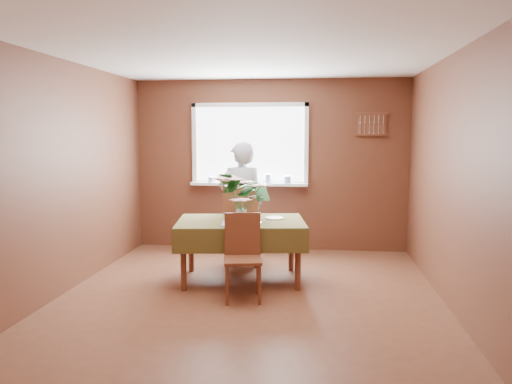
# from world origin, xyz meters

# --- Properties ---
(floor) EXTENTS (4.50, 4.50, 0.00)m
(floor) POSITION_xyz_m (0.00, 0.00, 0.00)
(floor) COLOR brown
(floor) RESTS_ON ground
(ceiling) EXTENTS (4.50, 4.50, 0.00)m
(ceiling) POSITION_xyz_m (0.00, 0.00, 2.50)
(ceiling) COLOR white
(ceiling) RESTS_ON wall_back
(wall_back) EXTENTS (4.00, 0.00, 4.00)m
(wall_back) POSITION_xyz_m (0.00, 2.25, 1.25)
(wall_back) COLOR brown
(wall_back) RESTS_ON floor
(wall_front) EXTENTS (4.00, 0.00, 4.00)m
(wall_front) POSITION_xyz_m (0.00, -2.25, 1.25)
(wall_front) COLOR brown
(wall_front) RESTS_ON floor
(wall_left) EXTENTS (0.00, 4.50, 4.50)m
(wall_left) POSITION_xyz_m (-2.00, 0.00, 1.25)
(wall_left) COLOR brown
(wall_left) RESTS_ON floor
(wall_right) EXTENTS (0.00, 4.50, 4.50)m
(wall_right) POSITION_xyz_m (2.00, 0.00, 1.25)
(wall_right) COLOR brown
(wall_right) RESTS_ON floor
(window_assembly) EXTENTS (1.72, 0.20, 1.22)m
(window_assembly) POSITION_xyz_m (-0.29, 2.20, 1.35)
(window_assembly) COLOR white
(window_assembly) RESTS_ON wall_back
(spoon_rack) EXTENTS (0.44, 0.05, 0.33)m
(spoon_rack) POSITION_xyz_m (1.45, 2.22, 1.85)
(spoon_rack) COLOR brown
(spoon_rack) RESTS_ON wall_back
(dining_table) EXTENTS (1.60, 1.20, 0.72)m
(dining_table) POSITION_xyz_m (-0.18, 0.58, 0.63)
(dining_table) COLOR brown
(dining_table) RESTS_ON floor
(chair_far) EXTENTS (0.49, 0.49, 1.05)m
(chair_far) POSITION_xyz_m (-0.28, 1.26, 0.57)
(chair_far) COLOR brown
(chair_far) RESTS_ON floor
(chair_near) EXTENTS (0.44, 0.44, 0.89)m
(chair_near) POSITION_xyz_m (-0.07, -0.03, 0.49)
(chair_near) COLOR brown
(chair_near) RESTS_ON floor
(seated_woman) EXTENTS (0.69, 0.57, 1.61)m
(seated_woman) POSITION_xyz_m (-0.28, 1.25, 0.81)
(seated_woman) COLOR white
(seated_woman) RESTS_ON floor
(flower_bouquet) EXTENTS (0.62, 0.62, 0.53)m
(flower_bouquet) POSITION_xyz_m (-0.15, 0.43, 1.06)
(flower_bouquet) COLOR white
(flower_bouquet) RESTS_ON dining_table
(side_plate) EXTENTS (0.27, 0.27, 0.01)m
(side_plate) POSITION_xyz_m (0.19, 0.75, 0.72)
(side_plate) COLOR white
(side_plate) RESTS_ON dining_table
(table_knife) EXTENTS (0.03, 0.23, 0.00)m
(table_knife) POSITION_xyz_m (0.06, 0.36, 0.72)
(table_knife) COLOR silver
(table_knife) RESTS_ON dining_table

